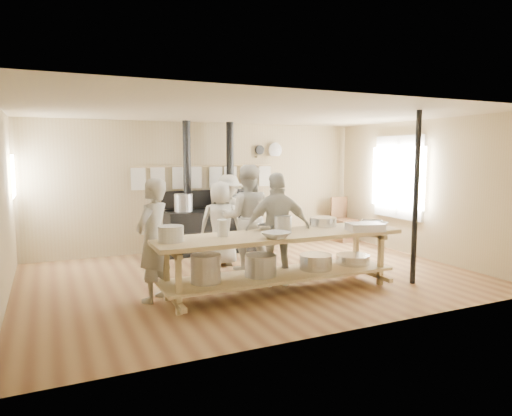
{
  "coord_description": "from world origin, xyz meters",
  "views": [
    {
      "loc": [
        -2.95,
        -6.51,
        1.95
      ],
      "look_at": [
        0.13,
        0.2,
        1.08
      ],
      "focal_mm": 32.0,
      "sensor_mm": 36.0,
      "label": 1
    }
  ],
  "objects_px": {
    "cook_right": "(278,229)",
    "cook_by_window": "(228,214)",
    "stove": "(210,226)",
    "cook_far_left": "(153,240)",
    "cook_left": "(247,218)",
    "roasting_pan": "(365,227)",
    "prep_table": "(279,256)",
    "cook_center": "(221,223)",
    "chair": "(344,228)"
  },
  "relations": [
    {
      "from": "stove",
      "to": "cook_right",
      "type": "relative_size",
      "value": 1.53
    },
    {
      "from": "roasting_pan",
      "to": "cook_right",
      "type": "bearing_deg",
      "value": 148.93
    },
    {
      "from": "stove",
      "to": "cook_far_left",
      "type": "bearing_deg",
      "value": -122.72
    },
    {
      "from": "chair",
      "to": "stove",
      "type": "bearing_deg",
      "value": 172.62
    },
    {
      "from": "stove",
      "to": "cook_right",
      "type": "height_order",
      "value": "stove"
    },
    {
      "from": "cook_right",
      "to": "cook_by_window",
      "type": "xyz_separation_m",
      "value": [
        0.17,
        2.46,
        -0.07
      ]
    },
    {
      "from": "cook_right",
      "to": "chair",
      "type": "bearing_deg",
      "value": -127.29
    },
    {
      "from": "stove",
      "to": "chair",
      "type": "xyz_separation_m",
      "value": [
        3.15,
        -0.15,
        -0.23
      ]
    },
    {
      "from": "prep_table",
      "to": "cook_left",
      "type": "relative_size",
      "value": 2.02
    },
    {
      "from": "prep_table",
      "to": "cook_by_window",
      "type": "relative_size",
      "value": 2.31
    },
    {
      "from": "stove",
      "to": "cook_far_left",
      "type": "relative_size",
      "value": 1.58
    },
    {
      "from": "stove",
      "to": "chair",
      "type": "height_order",
      "value": "stove"
    },
    {
      "from": "prep_table",
      "to": "roasting_pan",
      "type": "relative_size",
      "value": 7.16
    },
    {
      "from": "stove",
      "to": "cook_by_window",
      "type": "distance_m",
      "value": 0.47
    },
    {
      "from": "cook_by_window",
      "to": "roasting_pan",
      "type": "relative_size",
      "value": 3.09
    },
    {
      "from": "cook_far_left",
      "to": "roasting_pan",
      "type": "xyz_separation_m",
      "value": [
        2.92,
        -0.71,
        0.08
      ]
    },
    {
      "from": "cook_right",
      "to": "roasting_pan",
      "type": "bearing_deg",
      "value": 161.45
    },
    {
      "from": "stove",
      "to": "cook_far_left",
      "type": "xyz_separation_m",
      "value": [
        -1.7,
        -2.64,
        0.3
      ]
    },
    {
      "from": "cook_by_window",
      "to": "chair",
      "type": "relative_size",
      "value": 1.58
    },
    {
      "from": "stove",
      "to": "cook_right",
      "type": "distance_m",
      "value": 2.72
    },
    {
      "from": "cook_left",
      "to": "cook_by_window",
      "type": "xyz_separation_m",
      "value": [
        0.22,
        1.43,
        -0.11
      ]
    },
    {
      "from": "cook_far_left",
      "to": "cook_center",
      "type": "relative_size",
      "value": 1.1
    },
    {
      "from": "cook_far_left",
      "to": "cook_right",
      "type": "xyz_separation_m",
      "value": [
        1.84,
        -0.05,
        0.03
      ]
    },
    {
      "from": "cook_far_left",
      "to": "cook_left",
      "type": "relative_size",
      "value": 0.92
    },
    {
      "from": "stove",
      "to": "cook_right",
      "type": "bearing_deg",
      "value": -86.99
    },
    {
      "from": "cook_center",
      "to": "stove",
      "type": "bearing_deg",
      "value": -82.77
    },
    {
      "from": "cook_left",
      "to": "cook_center",
      "type": "distance_m",
      "value": 0.59
    },
    {
      "from": "prep_table",
      "to": "cook_by_window",
      "type": "bearing_deg",
      "value": 83.58
    },
    {
      "from": "stove",
      "to": "prep_table",
      "type": "distance_m",
      "value": 3.02
    },
    {
      "from": "cook_left",
      "to": "prep_table",
      "type": "bearing_deg",
      "value": 107.21
    },
    {
      "from": "roasting_pan",
      "to": "prep_table",
      "type": "bearing_deg",
      "value": 164.99
    },
    {
      "from": "cook_far_left",
      "to": "cook_center",
      "type": "bearing_deg",
      "value": -179.66
    },
    {
      "from": "chair",
      "to": "cook_center",
      "type": "bearing_deg",
      "value": -167.71
    },
    {
      "from": "cook_far_left",
      "to": "cook_by_window",
      "type": "xyz_separation_m",
      "value": [
        2.01,
        2.4,
        -0.04
      ]
    },
    {
      "from": "stove",
      "to": "cook_center",
      "type": "relative_size",
      "value": 1.74
    },
    {
      "from": "stove",
      "to": "chair",
      "type": "relative_size",
      "value": 2.64
    },
    {
      "from": "prep_table",
      "to": "cook_far_left",
      "type": "bearing_deg",
      "value": 167.37
    },
    {
      "from": "cook_right",
      "to": "cook_center",
      "type": "bearing_deg",
      "value": -64.84
    },
    {
      "from": "cook_far_left",
      "to": "chair",
      "type": "bearing_deg",
      "value": 163.1
    },
    {
      "from": "prep_table",
      "to": "cook_right",
      "type": "relative_size",
      "value": 2.12
    },
    {
      "from": "cook_far_left",
      "to": "roasting_pan",
      "type": "relative_size",
      "value": 3.27
    },
    {
      "from": "prep_table",
      "to": "chair",
      "type": "bearing_deg",
      "value": 42.27
    },
    {
      "from": "roasting_pan",
      "to": "cook_by_window",
      "type": "bearing_deg",
      "value": 106.42
    },
    {
      "from": "stove",
      "to": "cook_center",
      "type": "distance_m",
      "value": 1.21
    },
    {
      "from": "chair",
      "to": "cook_far_left",
      "type": "bearing_deg",
      "value": -157.52
    },
    {
      "from": "stove",
      "to": "cook_left",
      "type": "distance_m",
      "value": 1.7
    },
    {
      "from": "cook_left",
      "to": "cook_center",
      "type": "bearing_deg",
      "value": -37.94
    },
    {
      "from": "stove",
      "to": "cook_center",
      "type": "height_order",
      "value": "stove"
    },
    {
      "from": "cook_right",
      "to": "roasting_pan",
      "type": "relative_size",
      "value": 3.37
    },
    {
      "from": "prep_table",
      "to": "cook_by_window",
      "type": "distance_m",
      "value": 2.81
    }
  ]
}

